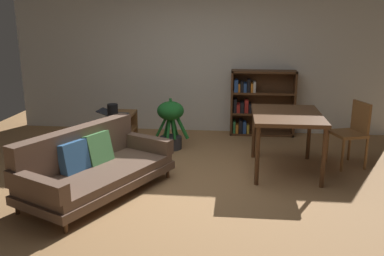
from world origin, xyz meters
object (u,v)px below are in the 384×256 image
Objects in this scene: potted_floor_plant at (171,121)px; dining_table at (287,120)px; media_console at (118,133)px; bookshelf at (258,103)px; open_laptop at (114,114)px; desk_speaker at (113,112)px; fabric_couch at (92,166)px; dining_chair_near at (353,130)px.

potted_floor_plant is 1.89m from dining_table.
media_console is at bearing -168.51° from potted_floor_plant.
bookshelf is (-0.29, 1.83, -0.16)m from dining_table.
potted_floor_plant is at bearing 4.79° from open_laptop.
desk_speaker is (0.08, -0.34, 0.10)m from open_laptop.
fabric_couch is 2.27× the size of dining_chair_near.
media_console is at bearing 165.27° from dining_table.
dining_chair_near is (3.44, -0.08, -0.15)m from desk_speaker.
open_laptop is 2.68m from dining_table.
open_laptop is at bearing 128.01° from media_console.
fabric_couch is at bearing -158.78° from dining_chair_near.
desk_speaker reaches higher than open_laptop.
open_laptop is 0.40× the size of bookshelf.
fabric_couch is at bearing -82.87° from open_laptop.
dining_chair_near is (3.52, -0.43, -0.04)m from open_laptop.
desk_speaker is at bearing -152.55° from potted_floor_plant.
dining_table reaches higher than open_laptop.
potted_floor_plant is (0.81, 0.16, 0.18)m from media_console.
media_console is at bearing 95.04° from fabric_couch.
dining_chair_near is at bearing -6.93° from open_laptop.
media_console is 2.52m from bookshelf.
fabric_couch reaches higher than media_console.
potted_floor_plant is (0.88, 0.07, -0.11)m from open_laptop.
fabric_couch is 2.51× the size of potted_floor_plant.
open_laptop is 0.40× the size of dining_table.
dining_table reaches higher than fabric_couch.
bookshelf is (1.40, 1.01, 0.11)m from potted_floor_plant.
potted_floor_plant is 1.73m from bookshelf.
dining_table is at bearing -9.24° from desk_speaker.
dining_table is 1.86m from bookshelf.
dining_table is at bearing -16.23° from open_laptop.
media_console is 0.47m from desk_speaker.
desk_speaker is at bearing 95.59° from fabric_couch.
media_console is at bearing -51.99° from open_laptop.
dining_table is at bearing -81.12° from bookshelf.
bookshelf reaches higher than dining_table.
potted_floor_plant reaches higher than dining_table.
desk_speaker is at bearing -76.85° from open_laptop.
potted_floor_plant is at bearing 11.49° from media_console.
desk_speaker is at bearing -87.94° from media_console.
bookshelf is at bearing 53.49° from fabric_couch.
potted_floor_plant is 0.90× the size of dining_chair_near.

